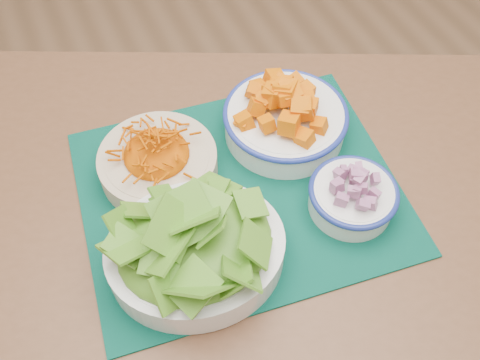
# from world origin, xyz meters

# --- Properties ---
(ground) EXTENTS (4.00, 4.00, 0.00)m
(ground) POSITION_xyz_m (0.00, 0.00, 0.00)
(ground) COLOR #9C6F4B
(ground) RESTS_ON ground
(table) EXTENTS (1.36, 1.17, 0.75)m
(table) POSITION_xyz_m (-0.29, -0.26, 0.65)
(table) COLOR brown
(table) RESTS_ON ground
(placemat) EXTENTS (0.55, 0.47, 0.00)m
(placemat) POSITION_xyz_m (-0.27, -0.22, 0.75)
(placemat) COLOR #002C23
(placemat) RESTS_ON table
(carrot_bowl) EXTENTS (0.24, 0.24, 0.08)m
(carrot_bowl) POSITION_xyz_m (-0.38, -0.13, 0.79)
(carrot_bowl) COLOR beige
(carrot_bowl) RESTS_ON placemat
(squash_bowl) EXTENTS (0.27, 0.27, 0.11)m
(squash_bowl) POSITION_xyz_m (-0.15, -0.14, 0.80)
(squash_bowl) COLOR white
(squash_bowl) RESTS_ON placemat
(lettuce_bowl) EXTENTS (0.29, 0.26, 0.12)m
(lettuce_bowl) POSITION_xyz_m (-0.38, -0.32, 0.81)
(lettuce_bowl) COLOR white
(lettuce_bowl) RESTS_ON placemat
(onion_bowl) EXTENTS (0.16, 0.16, 0.07)m
(onion_bowl) POSITION_xyz_m (-0.12, -0.32, 0.79)
(onion_bowl) COLOR white
(onion_bowl) RESTS_ON placemat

